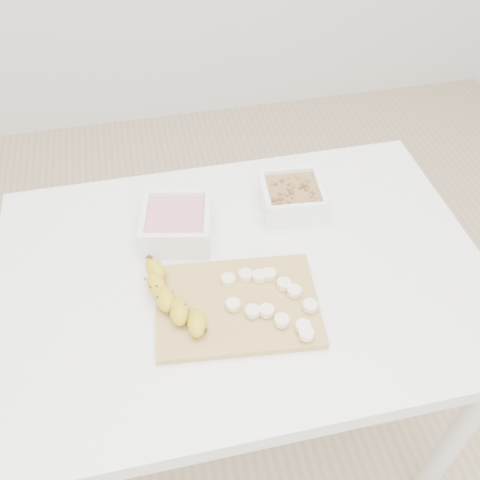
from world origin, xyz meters
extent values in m
plane|color=#C6AD89|center=(0.00, 0.00, 0.00)|extent=(3.50, 3.50, 0.00)
cube|color=white|center=(0.00, 0.00, 0.73)|extent=(1.00, 0.70, 0.04)
cylinder|color=white|center=(0.44, -0.29, 0.35)|extent=(0.05, 0.05, 0.71)
cylinder|color=white|center=(-0.44, 0.29, 0.35)|extent=(0.05, 0.05, 0.71)
cylinder|color=white|center=(0.44, 0.29, 0.35)|extent=(0.05, 0.05, 0.71)
cube|color=white|center=(-0.12, 0.13, 0.78)|extent=(0.17, 0.17, 0.07)
cube|color=#CD7A8B|center=(-0.12, 0.13, 0.79)|extent=(0.14, 0.14, 0.04)
cube|color=white|center=(0.15, 0.16, 0.78)|extent=(0.15, 0.15, 0.06)
cube|color=brown|center=(0.15, 0.16, 0.78)|extent=(0.12, 0.12, 0.04)
cube|color=tan|center=(-0.03, -0.09, 0.76)|extent=(0.33, 0.25, 0.01)
cylinder|color=#FCECC2|center=(-0.04, -0.03, 0.77)|extent=(0.03, 0.03, 0.01)
cylinder|color=#FCECC2|center=(0.00, -0.03, 0.77)|extent=(0.03, 0.03, 0.01)
cylinder|color=#FCECC2|center=(0.02, -0.04, 0.77)|extent=(0.03, 0.03, 0.01)
cylinder|color=#FCECC2|center=(0.04, -0.04, 0.77)|extent=(0.03, 0.03, 0.01)
cylinder|color=#FCECC2|center=(0.07, -0.07, 0.77)|extent=(0.03, 0.03, 0.01)
cylinder|color=#FCECC2|center=(0.08, -0.09, 0.77)|extent=(0.03, 0.03, 0.01)
cylinder|color=#FCECC2|center=(0.10, -0.13, 0.77)|extent=(0.03, 0.03, 0.01)
cylinder|color=#FCECC2|center=(-0.04, -0.10, 0.77)|extent=(0.03, 0.03, 0.01)
cylinder|color=#FCECC2|center=(-0.01, -0.12, 0.77)|extent=(0.03, 0.03, 0.01)
cylinder|color=#FCECC2|center=(0.02, -0.13, 0.78)|extent=(0.03, 0.03, 0.01)
cylinder|color=#FCECC2|center=(0.04, -0.15, 0.78)|extent=(0.03, 0.03, 0.01)
cylinder|color=#FCECC2|center=(0.07, -0.17, 0.78)|extent=(0.03, 0.03, 0.01)
cylinder|color=#FCECC2|center=(0.07, -0.19, 0.78)|extent=(0.03, 0.03, 0.01)
camera|label=1|loc=(-0.16, -0.69, 1.58)|focal=40.00mm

